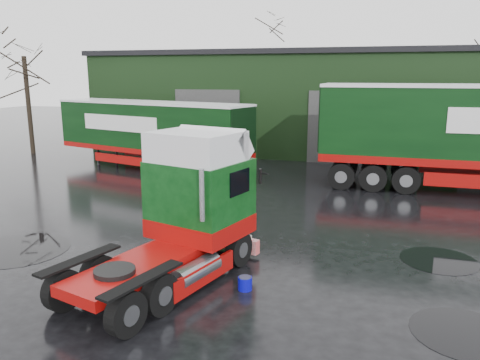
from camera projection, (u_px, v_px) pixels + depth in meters
name	position (u px, v px, depth m)	size (l,w,h in m)	color
ground	(237.00, 246.00, 13.60)	(100.00, 100.00, 0.00)	black
warehouse	(352.00, 101.00, 31.09)	(32.40, 12.40, 6.30)	black
hero_tractor	(158.00, 213.00, 10.67)	(2.42, 5.71, 3.54)	#0B3C12
trailer_left	(151.00, 136.00, 24.23)	(2.34, 11.42, 3.55)	silver
wash_bucket	(245.00, 283.00, 10.81)	(0.33, 0.33, 0.31)	#0807A8
tree_left	(27.00, 85.00, 28.53)	(4.40, 4.40, 8.50)	black
tree_back_a	(268.00, 76.00, 42.28)	(4.40, 4.40, 9.50)	black
tree_back_b	(459.00, 88.00, 38.14)	(4.40, 4.40, 7.50)	black
puddle_0	(202.00, 252.00, 13.13)	(2.30, 2.30, 0.01)	black
puddle_1	(439.00, 260.00, 12.54)	(2.02, 2.02, 0.01)	black
puddle_2	(18.00, 249.00, 13.31)	(2.84, 2.84, 0.01)	black
puddle_3	(465.00, 333.00, 9.01)	(2.05, 2.05, 0.01)	black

